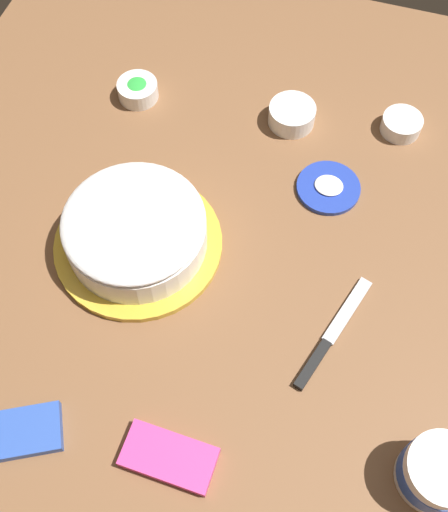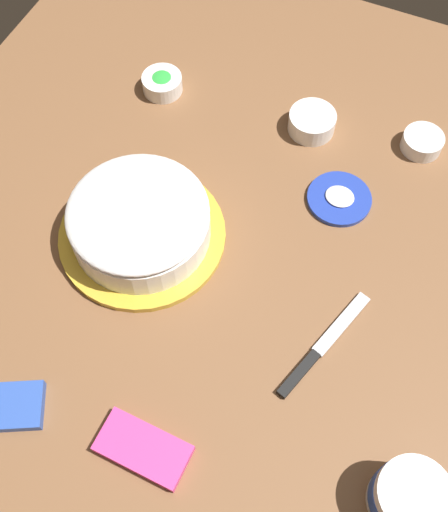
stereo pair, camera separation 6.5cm
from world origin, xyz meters
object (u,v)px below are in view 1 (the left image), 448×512
frosted_cake (136,232)px  frosting_tub_lid (328,187)px  sprinkle_bowl_green (138,89)px  frosting_tub (438,472)px  candy_box_lower (13,434)px  sprinkle_bowl_rainbow (292,114)px  candy_box_upper (169,457)px  spreading_knife (327,342)px  sprinkle_bowl_blue (402,124)px

frosted_cake → frosting_tub_lid: frosted_cake is taller
sprinkle_bowl_green → frosting_tub: bearing=-40.2°
frosted_cake → candy_box_lower: 0.39m
sprinkle_bowl_rainbow → candy_box_upper: bearing=-91.0°
sprinkle_bowl_rainbow → frosting_tub: bearing=-58.7°
frosting_tub → sprinkle_bowl_green: (-0.70, 0.59, -0.02)m
frosting_tub_lid → candy_box_upper: size_ratio=0.86×
spreading_knife → sprinkle_bowl_blue: (0.04, 0.50, 0.01)m
frosting_tub → sprinkle_bowl_green: size_ratio=1.32×
sprinkle_bowl_blue → sprinkle_bowl_green: bearing=-172.3°
sprinkle_bowl_blue → candy_box_lower: sprinkle_bowl_blue is taller
frosted_cake → frosting_tub_lid: (0.30, 0.23, -0.04)m
frosting_tub_lid → sprinkle_bowl_rainbow: bearing=127.7°
frosted_cake → candy_box_upper: 0.39m
candy_box_upper → frosted_cake: bearing=119.5°
frosted_cake → sprinkle_bowl_green: frosted_cake is taller
frosted_cake → candy_box_upper: bearing=-62.0°
sprinkle_bowl_blue → frosting_tub: bearing=-76.6°
frosted_cake → frosting_tub: size_ratio=2.77×
sprinkle_bowl_green → candy_box_upper: bearing=-65.4°
sprinkle_bowl_green → candy_box_lower: size_ratio=0.56×
sprinkle_bowl_rainbow → spreading_knife: bearing=-68.5°
frosted_cake → sprinkle_bowl_green: 0.37m
frosting_tub_lid → spreading_knife: (0.07, -0.31, -0.00)m
frosted_cake → sprinkle_bowl_rainbow: (0.19, 0.37, -0.03)m
frosting_tub → candy_box_lower: 0.65m
frosting_tub_lid → candy_box_lower: candy_box_lower is taller
sprinkle_bowl_blue → candy_box_upper: (-0.23, -0.75, -0.01)m
spreading_knife → sprinkle_bowl_green: sprinkle_bowl_green is taller
spreading_knife → candy_box_lower: (-0.44, -0.30, 0.00)m
sprinkle_bowl_green → sprinkle_bowl_rainbow: 0.33m
frosting_tub_lid → sprinkle_bowl_green: size_ratio=1.47×
sprinkle_bowl_green → sprinkle_bowl_rainbow: size_ratio=0.88×
sprinkle_bowl_rainbow → candy_box_upper: size_ratio=0.67×
sprinkle_bowl_green → sprinkle_bowl_rainbow: sprinkle_bowl_rainbow is taller
frosted_cake → candy_box_lower: frosted_cake is taller
frosting_tub → sprinkle_bowl_rainbow: frosting_tub is taller
spreading_knife → candy_box_upper: 0.32m
frosted_cake → sprinkle_bowl_green: bearing=111.0°
frosting_tub → sprinkle_bowl_blue: bearing=103.4°
frosted_cake → sprinkle_bowl_blue: (0.41, 0.41, -0.03)m
frosted_cake → sprinkle_bowl_rainbow: bearing=62.3°
sprinkle_bowl_blue → sprinkle_bowl_green: (-0.54, -0.07, 0.00)m
candy_box_upper → frosting_tub_lid: bearing=79.3°
candy_box_upper → candy_box_lower: bearing=-169.4°
candy_box_upper → sprinkle_bowl_blue: bearing=74.6°
spreading_knife → candy_box_lower: candy_box_lower is taller
frosted_cake → frosting_tub: bearing=-23.7°
candy_box_upper → sprinkle_bowl_rainbow: bearing=90.5°
sprinkle_bowl_rainbow → candy_box_upper: (-0.01, -0.71, -0.01)m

